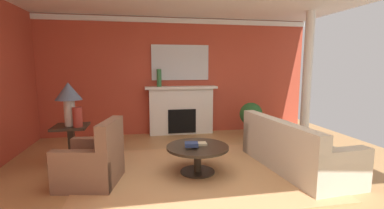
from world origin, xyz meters
TOP-DOWN VIEW (x-y plane):
  - ground_plane at (0.00, 0.00)m, footprint 8.39×8.39m
  - wall_fireplace at (0.00, 2.96)m, footprint 7.05×0.12m
  - crown_moulding at (0.00, 2.88)m, footprint 7.05×0.08m
  - area_rug at (0.04, 0.15)m, footprint 3.70×2.71m
  - fireplace at (0.16, 2.75)m, footprint 1.80×0.35m
  - mantel_mirror at (0.16, 2.87)m, footprint 1.45×0.04m
  - sofa at (1.66, 0.04)m, footprint 1.08×2.17m
  - armchair_near_window at (-1.55, 0.04)m, footprint 0.95×0.95m
  - coffee_table at (0.04, 0.15)m, footprint 1.00×1.00m
  - side_table at (-2.05, 0.93)m, footprint 0.56×0.56m
  - table_lamp at (-2.05, 0.93)m, footprint 0.44×0.44m
  - vase_on_side_table at (-1.90, 0.81)m, footprint 0.15×0.15m
  - vase_mantel_left at (-0.39, 2.70)m, footprint 0.12×0.12m
  - book_red_cover at (0.08, 0.21)m, footprint 0.24×0.17m
  - book_art_folio at (-0.08, 0.04)m, footprint 0.23×0.20m
  - potted_plant at (1.82, 2.22)m, footprint 0.56×0.56m
  - column_white at (2.86, 1.57)m, footprint 0.20×0.20m

SIDE VIEW (x-z plane):
  - ground_plane at x=0.00m, z-range 0.00..0.00m
  - area_rug at x=0.04m, z-range 0.00..0.01m
  - sofa at x=1.66m, z-range -0.13..0.72m
  - armchair_near_window at x=-1.55m, z-range -0.17..0.78m
  - coffee_table at x=0.04m, z-range 0.11..0.56m
  - side_table at x=-2.05m, z-range 0.05..0.75m
  - book_red_cover at x=0.08m, z-range 0.45..0.49m
  - potted_plant at x=1.82m, z-range 0.08..0.91m
  - book_art_folio at x=-0.08m, z-range 0.49..0.54m
  - fireplace at x=0.16m, z-range -0.03..1.19m
  - vase_on_side_table at x=-1.90m, z-range 0.70..1.04m
  - table_lamp at x=-2.05m, z-range 0.85..1.60m
  - vase_mantel_left at x=-0.39m, z-range 1.22..1.64m
  - wall_fireplace at x=0.00m, z-range 0.00..2.91m
  - column_white at x=2.86m, z-range 0.00..2.91m
  - mantel_mirror at x=0.16m, z-range 1.37..2.25m
  - crown_moulding at x=0.00m, z-range 2.77..2.89m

